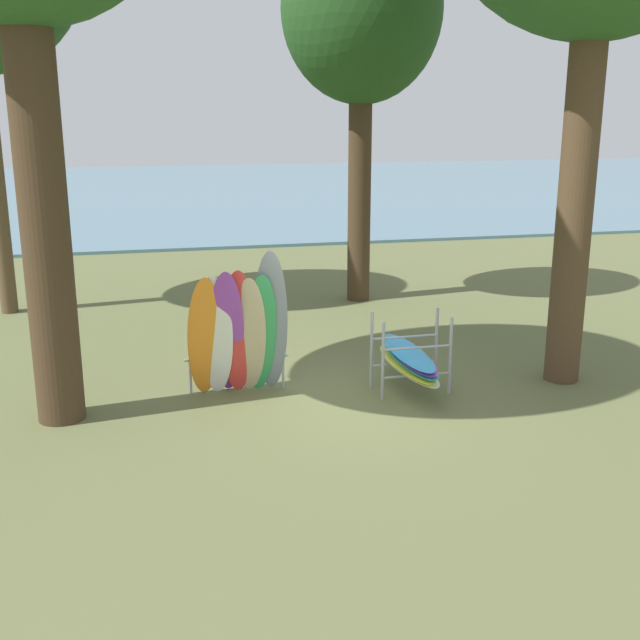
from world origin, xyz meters
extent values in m
plane|color=#60663D|center=(0.00, 0.00, 0.00)|extent=(80.00, 80.00, 0.00)
cube|color=slate|center=(0.00, 31.64, 0.05)|extent=(80.00, 36.00, 0.10)
cylinder|color=#42301E|center=(-4.18, 0.18, 3.30)|extent=(0.67, 0.67, 6.59)
cylinder|color=#4C3823|center=(3.76, 0.08, 3.35)|extent=(0.56, 0.56, 6.70)
cylinder|color=#42301E|center=(2.01, 6.26, 2.66)|extent=(0.52, 0.52, 5.32)
ellipsoid|color=#234C1E|center=(2.01, 6.26, 6.42)|extent=(3.49, 3.49, 4.01)
ellipsoid|color=orange|center=(-2.07, 0.48, 1.00)|extent=(0.54, 0.67, 2.00)
ellipsoid|color=white|center=(-1.89, 0.48, 1.00)|extent=(0.59, 0.66, 2.00)
ellipsoid|color=purple|center=(-1.72, 0.49, 1.04)|extent=(0.60, 0.84, 2.08)
ellipsoid|color=red|center=(-1.55, 0.49, 1.04)|extent=(0.54, 0.60, 2.07)
ellipsoid|color=#C6B289|center=(-1.38, 0.50, 0.98)|extent=(0.57, 0.62, 1.95)
ellipsoid|color=#339E56|center=(-1.21, 0.51, 0.99)|extent=(0.54, 0.58, 1.98)
ellipsoid|color=gray|center=(-1.04, 0.51, 1.17)|extent=(0.60, 0.67, 2.34)
cylinder|color=#9EA0A5|center=(-2.29, 0.79, 0.28)|extent=(0.04, 0.04, 0.55)
cylinder|color=#9EA0A5|center=(-0.82, 0.71, 0.28)|extent=(0.04, 0.04, 0.55)
cylinder|color=#9EA0A5|center=(-1.55, 0.75, 0.55)|extent=(1.63, 0.13, 0.04)
cylinder|color=#9EA0A5|center=(0.58, -0.15, 0.62)|extent=(0.05, 0.05, 1.25)
cylinder|color=#9EA0A5|center=(1.68, -0.15, 0.62)|extent=(0.05, 0.05, 1.25)
cylinder|color=#9EA0A5|center=(0.58, 0.45, 0.62)|extent=(0.05, 0.05, 1.25)
cylinder|color=#9EA0A5|center=(1.68, 0.45, 0.62)|extent=(0.05, 0.05, 1.25)
cylinder|color=#9EA0A5|center=(1.13, -0.15, 0.35)|extent=(1.10, 0.04, 0.04)
cylinder|color=#9EA0A5|center=(1.13, -0.15, 0.80)|extent=(1.10, 0.04, 0.04)
cylinder|color=#9EA0A5|center=(1.13, 0.45, 0.35)|extent=(1.10, 0.04, 0.04)
cylinder|color=#9EA0A5|center=(1.13, 0.45, 0.80)|extent=(1.10, 0.04, 0.04)
ellipsoid|color=white|center=(1.11, 0.15, 0.40)|extent=(0.60, 2.12, 0.06)
ellipsoid|color=yellow|center=(1.07, 0.15, 0.46)|extent=(0.56, 2.11, 0.06)
ellipsoid|color=#38B2AD|center=(1.13, 0.15, 0.52)|extent=(0.51, 2.10, 0.06)
ellipsoid|color=purple|center=(1.15, 0.15, 0.58)|extent=(0.59, 2.12, 0.06)
ellipsoid|color=#2D8ED1|center=(1.08, 0.15, 0.64)|extent=(0.53, 2.11, 0.06)
camera|label=1|loc=(-2.97, -11.06, 4.38)|focal=44.17mm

